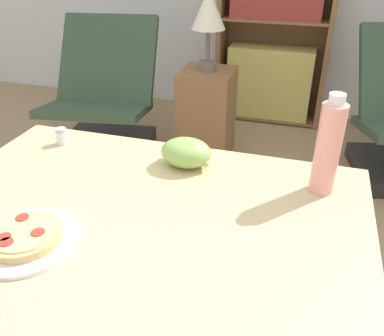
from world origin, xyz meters
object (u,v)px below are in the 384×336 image
Objects in this scene: salt_shaker at (62,136)px; bookshelf at (275,29)px; grape_bunch at (186,153)px; lounge_chair_near at (105,113)px; drink_bottle at (328,148)px; pizza_on_plate at (26,238)px; table_lamp at (208,13)px; side_table at (207,114)px.

salt_shaker is 2.24m from bookshelf.
grape_bunch reaches higher than salt_shaker.
salt_shaker is 0.07× the size of lounge_chair_near.
drink_bottle is 2.00m from lounge_chair_near.
bookshelf reaches higher than grape_bunch.
salt_shaker is 0.04× the size of bookshelf.
lounge_chair_near is at bearing 113.31° from pizza_on_plate.
pizza_on_plate is 2.68m from bookshelf.
table_lamp is at bearing 102.17° from grape_bunch.
table_lamp is (-0.31, 1.43, 0.17)m from grape_bunch.
pizza_on_plate is at bearing -88.16° from table_lamp.
table_lamp is (-0.06, 1.89, 0.20)m from pizza_on_plate.
grape_bunch is at bearing 61.65° from pizza_on_plate.
grape_bunch is at bearing -2.61° from salt_shaker.
grape_bunch is 2.75× the size of salt_shaker.
pizza_on_plate is at bearing -66.89° from salt_shaker.
bookshelf is at bearing 84.43° from pizza_on_plate.
salt_shaker reaches higher than pizza_on_plate.
lounge_chair_near is 1.47× the size of side_table.
bookshelf is at bearing 33.28° from lounge_chair_near.
side_table is at bearing 102.17° from grape_bunch.
side_table is at bearing 91.84° from pizza_on_plate.
drink_bottle is 0.58× the size of table_lamp.
grape_bunch is 1.47m from table_lamp.
grape_bunch is (0.25, 0.46, 0.03)m from pizza_on_plate.
pizza_on_plate is at bearing -88.16° from side_table.
drink_bottle is at bearing -3.18° from salt_shaker.
lounge_chair_near is (-0.54, 1.26, -0.47)m from salt_shaker.
side_table is at bearing 2.71° from lounge_chair_near.
salt_shaker is at bearing -101.97° from bookshelf.
drink_bottle is 0.48× the size of side_table.
pizza_on_plate is 0.50× the size of table_lamp.
lounge_chair_near is at bearing -167.82° from table_lamp.
lounge_chair_near is at bearing 113.39° from salt_shaker.
table_lamp reaches higher than side_table.
lounge_chair_near is at bearing -137.26° from bookshelf.
drink_bottle is at bearing -63.92° from side_table.
salt_shaker is at bearing -76.08° from lounge_chair_near.
bookshelf is (0.01, 2.21, -0.05)m from grape_bunch.
lounge_chair_near is at bearing 127.90° from grape_bunch.
pizza_on_plate is 0.79m from drink_bottle.
lounge_chair_near is (-1.00, 1.28, -0.49)m from grape_bunch.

